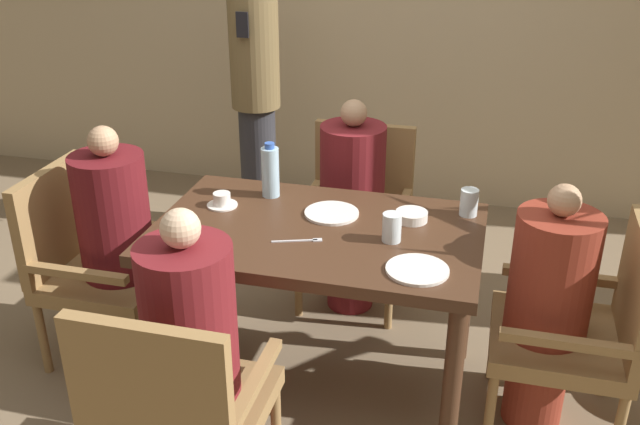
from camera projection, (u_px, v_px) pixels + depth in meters
name	position (u px, v px, depth m)	size (l,w,h in m)	color
ground_plane	(318.00, 382.00, 3.21)	(16.00, 16.00, 0.00)	#7A664C
dining_table	(317.00, 251.00, 2.92)	(1.32, 0.83, 0.77)	#422819
chair_left_side	(91.00, 258.00, 3.24)	(0.53, 0.53, 0.90)	olive
diner_in_left_chair	(117.00, 244.00, 3.17)	(0.32, 0.32, 1.13)	#5B1419
chair_far_side	(357.00, 209.00, 3.72)	(0.53, 0.53, 0.90)	olive
diner_in_far_chair	(352.00, 206.00, 3.56)	(0.32, 0.32, 1.12)	maroon
chair_right_side	(584.00, 325.00, 2.76)	(0.53, 0.53, 0.90)	olive
diner_in_right_chair	(547.00, 307.00, 2.77)	(0.32, 0.32, 1.06)	maroon
chair_near_corner	(177.00, 405.00, 2.34)	(0.53, 0.53, 0.90)	olive
diner_in_near_chair	(192.00, 356.00, 2.43)	(0.32, 0.32, 1.13)	maroon
standing_host	(256.00, 87.00, 4.24)	(0.29, 0.33, 1.72)	#2D2D33
plate_main_left	(417.00, 270.00, 2.56)	(0.23, 0.23, 0.01)	white
plate_main_right	(332.00, 213.00, 2.99)	(0.23, 0.23, 0.01)	white
teacup_with_saucer	(222.00, 201.00, 3.06)	(0.13, 0.13, 0.06)	white
bowl_small	(411.00, 216.00, 2.93)	(0.13, 0.13, 0.04)	white
water_bottle	(270.00, 171.00, 3.12)	(0.08, 0.08, 0.25)	#A3C6DB
glass_tall_near	(469.00, 202.00, 2.97)	(0.07, 0.07, 0.11)	silver
glass_tall_mid	(392.00, 227.00, 2.75)	(0.07, 0.07, 0.11)	silver
salt_shaker	(190.00, 246.00, 2.65)	(0.03, 0.03, 0.08)	white
pepper_shaker	(200.00, 248.00, 2.64)	(0.03, 0.03, 0.08)	#4C3D2D
fork_beside_plate	(302.00, 241.00, 2.77)	(0.19, 0.08, 0.00)	silver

